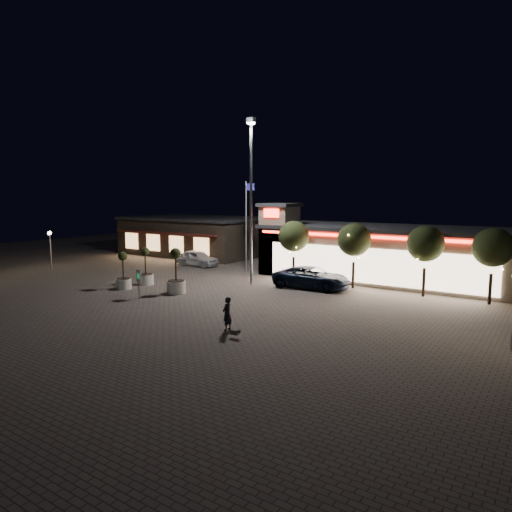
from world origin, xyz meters
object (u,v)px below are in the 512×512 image
Objects in this scene: pickup_truck at (312,278)px; pedestrian at (227,314)px; planter_mid at (123,278)px; planter_left at (146,273)px; valet_sign at (139,278)px; white_sedan at (197,258)px.

pedestrian reaches higher than pickup_truck.
pedestrian is 0.62× the size of planter_mid.
valet_sign is at bearing -47.54° from planter_left.
white_sedan is 2.67× the size of pedestrian.
planter_left is at bearing -118.04° from pedestrian.
white_sedan is at bearing 115.79° from valet_sign.
white_sedan is 14.21m from valet_sign.
planter_left is 1.05× the size of planter_mid.
planter_left is at bearing 112.98° from pickup_truck.
white_sedan is 1.65× the size of planter_mid.
valet_sign is (6.18, -12.78, 0.57)m from white_sedan.
pickup_truck reaches higher than white_sedan.
pedestrian is 9.53m from valet_sign.
pickup_truck is 13.70m from planter_mid.
pickup_truck is 3.34× the size of pedestrian.
valet_sign is (-9.20, 2.43, 0.49)m from pedestrian.
planter_mid reaches higher than pedestrian.
pedestrian is at bearing -14.80° from valet_sign.
white_sedan is at bearing 107.70° from planter_left.
white_sedan is at bearing 71.55° from pickup_truck.
pickup_truck is at bearing 49.99° from valet_sign.
planter_left reaches higher than pickup_truck.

